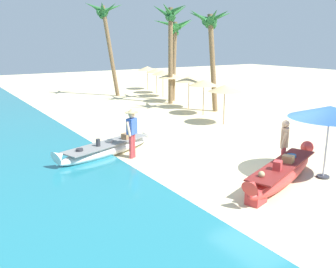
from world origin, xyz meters
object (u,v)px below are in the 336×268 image
boat_red_foreground (282,173)px  palm_tree_tall_inland (175,35)px  palm_tree_mid_cluster (170,25)px  patio_umbrella_large (330,112)px  palm_tree_leaning_seaward (105,21)px  person_tourist_customer (284,143)px  cooler_box (256,195)px  boat_white_midground (107,149)px  palm_tree_far_behind (211,29)px  person_vendor_hatted (132,130)px

boat_red_foreground → palm_tree_tall_inland: (5.83, 14.08, 3.98)m
palm_tree_tall_inland → palm_tree_mid_cluster: 1.41m
patio_umbrella_large → palm_tree_leaning_seaward: 18.91m
patio_umbrella_large → palm_tree_tall_inland: palm_tree_tall_inland is taller
person_tourist_customer → palm_tree_leaning_seaward: bearing=83.4°
palm_tree_tall_inland → cooler_box: size_ratio=10.90×
boat_red_foreground → palm_tree_tall_inland: bearing=67.5°
patio_umbrella_large → palm_tree_mid_cluster: 14.28m
palm_tree_mid_cluster → person_tourist_customer: bearing=-108.2°
boat_white_midground → palm_tree_far_behind: palm_tree_far_behind is taller
person_vendor_hatted → palm_tree_far_behind: bearing=34.4°
palm_tree_leaning_seaward → cooler_box: 19.90m
palm_tree_mid_cluster → patio_umbrella_large: bearing=-104.5°
palm_tree_far_behind → person_vendor_hatted: bearing=-145.6°
palm_tree_tall_inland → cooler_box: 16.89m
boat_white_midground → patio_umbrella_large: (4.45, -5.43, 1.70)m
person_vendor_hatted → palm_tree_leaning_seaward: palm_tree_leaning_seaward is taller
boat_red_foreground → person_tourist_customer: person_tourist_customer is taller
palm_tree_mid_cluster → palm_tree_far_behind: size_ratio=1.10×
boat_red_foreground → palm_tree_mid_cluster: palm_tree_mid_cluster is taller
person_vendor_hatted → cooler_box: person_vendor_hatted is taller
person_tourist_customer → palm_tree_far_behind: (4.36, 8.93, 3.63)m
person_vendor_hatted → palm_tree_far_behind: palm_tree_far_behind is taller
boat_white_midground → palm_tree_leaning_seaward: bearing=66.0°
boat_white_midground → person_tourist_customer: 5.90m
boat_white_midground → person_vendor_hatted: 1.18m
boat_white_midground → palm_tree_mid_cluster: bearing=45.6°
palm_tree_far_behind → palm_tree_mid_cluster: bearing=93.4°
boat_red_foreground → palm_tree_leaning_seaward: palm_tree_leaning_seaward is taller
patio_umbrella_large → person_tourist_customer: bearing=123.3°
palm_tree_mid_cluster → palm_tree_far_behind: bearing=-86.6°
boat_white_midground → cooler_box: (1.48, -5.61, -0.05)m
person_tourist_customer → palm_tree_tall_inland: 14.78m
boat_white_midground → patio_umbrella_large: size_ratio=1.87×
person_tourist_customer → palm_tree_leaning_seaward: (2.03, 17.59, 4.34)m
person_vendor_hatted → palm_tree_leaning_seaward: size_ratio=0.26×
person_vendor_hatted → cooler_box: bearing=-80.1°
palm_tree_leaning_seaward → cooler_box: (-4.36, -18.75, -5.04)m
boat_red_foreground → patio_umbrella_large: size_ratio=1.89×
boat_white_midground → palm_tree_tall_inland: bearing=45.4°
person_tourist_customer → palm_tree_tall_inland: size_ratio=0.30×
person_tourist_customer → palm_tree_far_behind: size_ratio=0.29×
person_vendor_hatted → palm_tree_mid_cluster: 12.07m
boat_white_midground → palm_tree_mid_cluster: (7.95, 8.11, 4.58)m
person_tourist_customer → palm_tree_leaning_seaward: size_ratio=0.25×
boat_white_midground → cooler_box: size_ratio=8.57×
palm_tree_mid_cluster → cooler_box: palm_tree_mid_cluster is taller
palm_tree_tall_inland → palm_tree_far_behind: palm_tree_far_behind is taller
person_vendor_hatted → cooler_box: (0.86, -4.93, -0.79)m
palm_tree_leaning_seaward → boat_white_midground: bearing=-114.0°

